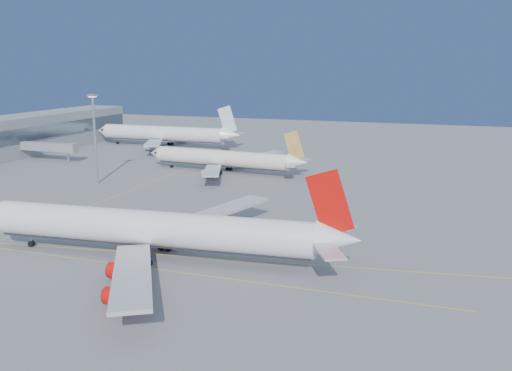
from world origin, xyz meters
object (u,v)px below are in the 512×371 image
(airliner_virgin, at_px, (157,230))
(airliner_etihad, at_px, (225,159))
(light_mast, at_px, (95,132))
(airliner_third, at_px, (166,134))

(airliner_virgin, distance_m, airliner_etihad, 84.47)
(airliner_etihad, xyz_separation_m, light_mast, (-29.06, -28.79, 10.90))
(airliner_virgin, relative_size, airliner_third, 1.09)
(airliner_etihad, bearing_deg, light_mast, -130.47)
(airliner_virgin, distance_m, light_mast, 73.48)
(airliner_etihad, xyz_separation_m, airliner_third, (-46.18, 45.89, 0.97))
(airliner_virgin, xyz_separation_m, light_mast, (-49.83, 53.08, 9.96))
(airliner_virgin, relative_size, airliner_etihad, 1.29)
(airliner_etihad, relative_size, light_mast, 2.20)
(airliner_third, height_order, light_mast, light_mast)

